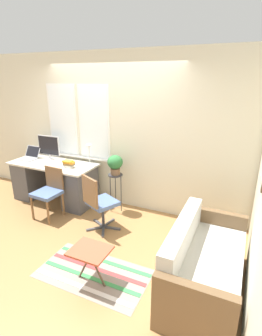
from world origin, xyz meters
TOP-DOWN VIEW (x-y plane):
  - ground_plane at (0.00, 0.00)m, footprint 14.00×14.00m
  - wall_back_with_window at (-0.03, 0.80)m, footprint 9.00×0.12m
  - desk at (-1.06, 0.36)m, footprint 1.65×0.72m
  - laptop at (-1.67, 0.38)m, footprint 0.33×0.35m
  - monitor at (-1.29, 0.55)m, footprint 0.49×0.16m
  - keyboard at (-1.27, 0.16)m, footprint 0.36×0.12m
  - mouse at (-1.01, 0.16)m, footprint 0.04×0.07m
  - desk_lamp at (-0.38, 0.56)m, footprint 0.13×0.13m
  - book_stack at (-0.64, 0.29)m, footprint 0.21×0.14m
  - desk_chair_wooden at (-0.74, -0.16)m, footprint 0.43×0.44m
  - office_chair_swivel at (0.25, -0.18)m, footprint 0.55×0.57m
  - couch_loveseat at (1.92, -0.73)m, footprint 0.73×1.49m
  - plant_stand at (0.17, 0.51)m, footprint 0.25×0.25m
  - potted_plant at (0.17, 0.51)m, footprint 0.27×0.27m
  - floor_rug_striped at (0.69, -1.05)m, footprint 1.35×0.74m
  - folding_stool at (0.75, -1.18)m, footprint 0.44×0.37m

SIDE VIEW (x-z plane):
  - ground_plane at x=0.00m, z-range 0.00..0.00m
  - floor_rug_striped at x=0.69m, z-range 0.00..0.01m
  - couch_loveseat at x=1.92m, z-range -0.11..0.68m
  - desk at x=-1.06m, z-range 0.02..0.78m
  - folding_stool at x=0.75m, z-range 0.18..0.63m
  - desk_chair_wooden at x=-0.74m, z-range 0.05..0.89m
  - office_chair_swivel at x=0.25m, z-range 0.03..0.94m
  - plant_stand at x=0.17m, z-range 0.25..0.93m
  - keyboard at x=-1.27m, z-range 0.76..0.78m
  - mouse at x=-1.01m, z-range 0.76..0.80m
  - laptop at x=-1.67m, z-range 0.70..0.92m
  - book_stack at x=-0.64m, z-range 0.76..0.89m
  - potted_plant at x=0.17m, z-range 0.71..1.05m
  - monitor at x=-1.29m, z-range 0.78..1.23m
  - desk_lamp at x=-0.38m, z-range 0.82..1.22m
  - wall_back_with_window at x=-0.03m, z-range 0.00..2.70m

